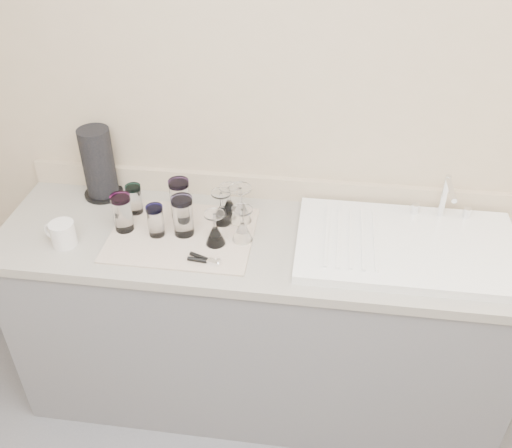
# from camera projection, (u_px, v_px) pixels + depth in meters

# --- Properties ---
(room_envelope) EXTENTS (3.54, 3.50, 2.52)m
(room_envelope) POSITION_uv_depth(u_px,v_px,m) (159.00, 372.00, 0.85)
(room_envelope) COLOR #58595E
(room_envelope) RESTS_ON ground
(counter_unit) EXTENTS (2.06, 0.62, 0.90)m
(counter_unit) POSITION_uv_depth(u_px,v_px,m) (260.00, 320.00, 2.46)
(counter_unit) COLOR slate
(counter_unit) RESTS_ON ground
(sink_unit) EXTENTS (0.82, 0.50, 0.22)m
(sink_unit) POSITION_uv_depth(u_px,v_px,m) (408.00, 245.00, 2.13)
(sink_unit) COLOR white
(sink_unit) RESTS_ON counter_unit
(dish_towel) EXTENTS (0.55, 0.42, 0.01)m
(dish_towel) POSITION_uv_depth(u_px,v_px,m) (182.00, 234.00, 2.21)
(dish_towel) COLOR beige
(dish_towel) RESTS_ON counter_unit
(tumbler_teal) EXTENTS (0.06, 0.06, 0.12)m
(tumbler_teal) POSITION_uv_depth(u_px,v_px,m) (134.00, 199.00, 2.29)
(tumbler_teal) COLOR white
(tumbler_teal) RESTS_ON dish_towel
(tumbler_purple) EXTENTS (0.08, 0.08, 0.16)m
(tumbler_purple) POSITION_uv_depth(u_px,v_px,m) (180.00, 198.00, 2.26)
(tumbler_purple) COLOR white
(tumbler_purple) RESTS_ON dish_towel
(tumbler_magenta) EXTENTS (0.08, 0.08, 0.15)m
(tumbler_magenta) POSITION_uv_depth(u_px,v_px,m) (122.00, 212.00, 2.18)
(tumbler_magenta) COLOR white
(tumbler_magenta) RESTS_ON dish_towel
(tumbler_blue) EXTENTS (0.06, 0.06, 0.13)m
(tumbler_blue) POSITION_uv_depth(u_px,v_px,m) (156.00, 220.00, 2.16)
(tumbler_blue) COLOR white
(tumbler_blue) RESTS_ON dish_towel
(tumbler_lavender) EXTENTS (0.08, 0.08, 0.16)m
(tumbler_lavender) POSITION_uv_depth(u_px,v_px,m) (183.00, 216.00, 2.16)
(tumbler_lavender) COLOR white
(tumbler_lavender) RESTS_ON dish_towel
(goblet_back_left) EXTENTS (0.08, 0.08, 0.14)m
(goblet_back_left) POSITION_uv_depth(u_px,v_px,m) (222.00, 212.00, 2.24)
(goblet_back_left) COLOR white
(goblet_back_left) RESTS_ON dish_towel
(goblet_back_right) EXTENTS (0.09, 0.09, 0.16)m
(goblet_back_right) POSITION_uv_depth(u_px,v_px,m) (241.00, 209.00, 2.24)
(goblet_back_right) COLOR white
(goblet_back_right) RESTS_ON dish_towel
(goblet_front_left) EXTENTS (0.08, 0.08, 0.14)m
(goblet_front_left) POSITION_uv_depth(u_px,v_px,m) (215.00, 233.00, 2.13)
(goblet_front_left) COLOR white
(goblet_front_left) RESTS_ON dish_towel
(goblet_front_right) EXTENTS (0.08, 0.08, 0.14)m
(goblet_front_right) POSITION_uv_depth(u_px,v_px,m) (242.00, 229.00, 2.15)
(goblet_front_right) COLOR white
(goblet_front_right) RESTS_ON dish_towel
(goblet_extra) EXTENTS (0.08, 0.08, 0.14)m
(goblet_extra) POSITION_uv_depth(u_px,v_px,m) (229.00, 206.00, 2.27)
(goblet_extra) COLOR white
(goblet_extra) RESTS_ON dish_towel
(can_opener) EXTENTS (0.13, 0.06, 0.02)m
(can_opener) POSITION_uv_depth(u_px,v_px,m) (204.00, 260.00, 2.06)
(can_opener) COLOR silver
(can_opener) RESTS_ON dish_towel
(white_mug) EXTENTS (0.14, 0.11, 0.10)m
(white_mug) POSITION_uv_depth(u_px,v_px,m) (62.00, 234.00, 2.14)
(white_mug) COLOR silver
(white_mug) RESTS_ON counter_unit
(paper_towel_roll) EXTENTS (0.16, 0.16, 0.31)m
(paper_towel_roll) POSITION_uv_depth(u_px,v_px,m) (99.00, 164.00, 2.36)
(paper_towel_roll) COLOR black
(paper_towel_roll) RESTS_ON counter_unit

